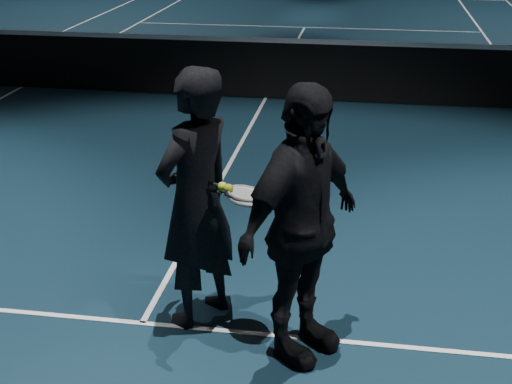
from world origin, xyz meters
The scene contains 9 objects.
floor centered at (0.00, 0.00, 0.00)m, with size 36.00×36.00×0.00m, color #0D2530.
court_lines centered at (0.00, 0.00, 0.00)m, with size 10.98×23.78×0.01m, color white, non-canonical shape.
net_mesh centered at (0.00, 0.00, 0.45)m, with size 12.80×0.02×0.86m, color black.
net_tape centered at (0.00, 0.00, 0.92)m, with size 12.80×0.03×0.07m, color white.
player_a centered at (0.41, -6.23, 0.97)m, with size 0.71×0.46×1.94m, color black.
player_b centered at (1.19, -6.55, 0.97)m, with size 1.14×0.47×1.94m, color black.
racket_lower centered at (0.82, -6.40, 1.08)m, with size 0.68×0.22×0.03m, color black, non-canonical shape.
racket_upper centered at (0.79, -6.34, 1.10)m, with size 0.68×0.22×0.03m, color black, non-canonical shape.
tennis_balls centered at (0.64, -6.32, 1.14)m, with size 0.12×0.10×0.12m, color yellow, non-canonical shape.
Camera 1 is at (1.57, -10.76, 3.01)m, focal length 50.00 mm.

